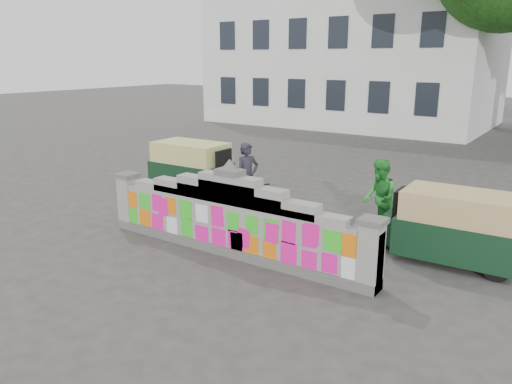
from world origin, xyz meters
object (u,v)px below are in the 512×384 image
cyclist_bike (248,200)px  cyclist_rider (247,186)px  rickshaw_right (453,226)px  pedestrian (379,198)px  rickshaw_left (193,167)px

cyclist_bike → cyclist_rider: bearing=0.0°
cyclist_bike → rickshaw_right: rickshaw_right is taller
cyclist_bike → pedestrian: bearing=-54.2°
cyclist_rider → rickshaw_left: size_ratio=0.61×
cyclist_bike → cyclist_rider: 0.35m
cyclist_rider → pedestrian: size_ratio=0.95×
cyclist_bike → pedestrian: size_ratio=1.06×
pedestrian → cyclist_bike: bearing=-112.8°
rickshaw_right → rickshaw_left: bearing=-10.0°
pedestrian → rickshaw_right: pedestrian is taller
cyclist_rider → pedestrian: (3.17, 0.64, 0.05)m
cyclist_rider → cyclist_bike: bearing=0.0°
cyclist_rider → rickshaw_right: bearing=-65.3°
rickshaw_left → rickshaw_right: bearing=-9.2°
cyclist_rider → rickshaw_left: (-2.81, 1.16, -0.05)m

